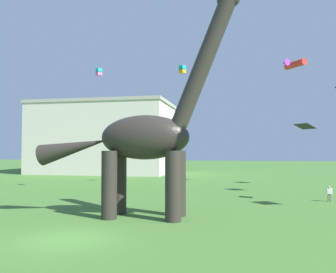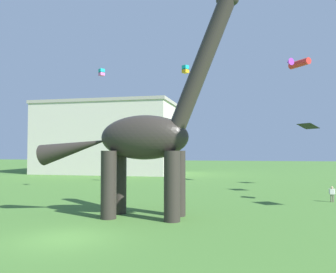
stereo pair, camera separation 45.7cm
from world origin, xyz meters
name	(u,v)px [view 2 (the right image)]	position (x,y,z in m)	size (l,w,h in m)	color
ground_plane	(65,239)	(0.00, 0.00, 0.00)	(240.00, 240.00, 0.00)	#42702D
dinosaur_sculpture	(143,137)	(1.82, 5.33, 4.47)	(11.84, 2.51, 12.38)	#2D2823
person_watching_child	(332,193)	(13.54, 13.90, 0.69)	(0.42, 0.19, 1.13)	#6B6056
kite_mid_center	(185,69)	(1.31, 22.35, 12.27)	(0.77, 0.77, 0.79)	#19B2B7
kite_mid_right	(102,72)	(-5.29, 15.88, 10.84)	(0.61, 0.61, 0.62)	#19B2B7
kite_near_high	(308,126)	(12.63, 18.01, 5.82)	(1.84, 1.93, 0.43)	black
kite_near_low	(297,63)	(12.87, 25.61, 13.07)	(2.70, 2.59, 0.76)	red
background_building_block	(109,138)	(-15.15, 41.70, 5.86)	(22.41, 12.95, 11.70)	beige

